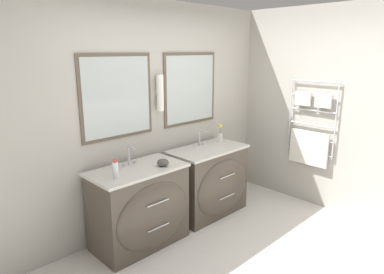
{
  "coord_description": "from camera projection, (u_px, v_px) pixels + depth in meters",
  "views": [
    {
      "loc": [
        -2.43,
        -1.5,
        2.05
      ],
      "look_at": [
        0.14,
        1.12,
        1.11
      ],
      "focal_mm": 32.0,
      "sensor_mm": 36.0,
      "label": 1
    }
  ],
  "objects": [
    {
      "name": "vanity_left",
      "position": [
        141.0,
        207.0,
        3.61
      ],
      "size": [
        1.0,
        0.62,
        0.86
      ],
      "color": "#4C4238",
      "rests_on": "ground_plane"
    },
    {
      "name": "wall_right",
      "position": [
        302.0,
        108.0,
        4.61
      ],
      "size": [
        0.13,
        3.4,
        2.6
      ],
      "color": "#B2ADA3",
      "rests_on": "ground_plane"
    },
    {
      "name": "faucet_right",
      "position": [
        200.0,
        138.0,
        4.32
      ],
      "size": [
        0.17,
        0.13,
        0.21
      ],
      "color": "silver",
      "rests_on": "vanity_right"
    },
    {
      "name": "flower_vase",
      "position": [
        220.0,
        135.0,
        4.48
      ],
      "size": [
        0.06,
        0.06,
        0.26
      ],
      "color": "silver",
      "rests_on": "vanity_right"
    },
    {
      "name": "amenity_bowl",
      "position": [
        163.0,
        162.0,
        3.6
      ],
      "size": [
        0.13,
        0.13,
        0.08
      ],
      "color": "#4C4742",
      "rests_on": "vanity_left"
    },
    {
      "name": "wall_back",
      "position": [
        153.0,
        115.0,
        4.0
      ],
      "size": [
        5.2,
        0.16,
        2.6
      ],
      "color": "#B2ADA3",
      "rests_on": "ground_plane"
    },
    {
      "name": "vanity_right",
      "position": [
        209.0,
        181.0,
        4.34
      ],
      "size": [
        1.0,
        0.62,
        0.86
      ],
      "color": "#4C4238",
      "rests_on": "ground_plane"
    },
    {
      "name": "toiletry_bottle",
      "position": [
        115.0,
        170.0,
        3.23
      ],
      "size": [
        0.06,
        0.06,
        0.19
      ],
      "color": "silver",
      "rests_on": "vanity_left"
    },
    {
      "name": "faucet_left",
      "position": [
        130.0,
        156.0,
        3.6
      ],
      "size": [
        0.17,
        0.13,
        0.21
      ],
      "color": "silver",
      "rests_on": "vanity_left"
    }
  ]
}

